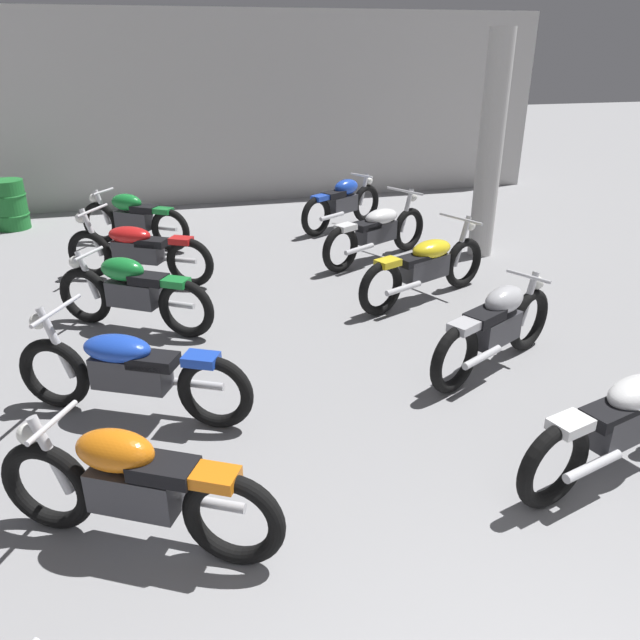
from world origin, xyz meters
TOP-DOWN VIEW (x-y plane):
  - back_wall at (0.00, 12.22)m, footprint 13.45×0.24m
  - support_pillar at (3.36, 7.66)m, footprint 0.36×0.36m
  - motorcycle_left_row_1 at (-1.74, 2.71)m, footprint 1.78×1.05m
  - motorcycle_left_row_2 at (-1.78, 4.29)m, footprint 1.98×1.14m
  - motorcycle_left_row_3 at (-1.77, 6.17)m, footprint 1.72×1.15m
  - motorcycle_left_row_4 at (-1.72, 7.76)m, footprint 1.94×1.19m
  - motorcycle_left_row_5 at (-1.78, 9.42)m, footprint 1.69×1.21m
  - motorcycle_right_row_1 at (1.78, 2.56)m, footprint 2.12×0.87m
  - motorcycle_right_row_2 at (1.68, 4.28)m, footprint 1.79×1.02m
  - motorcycle_right_row_3 at (1.76, 6.14)m, footprint 2.04×1.04m
  - motorcycle_right_row_4 at (1.71, 7.78)m, footprint 1.96×1.16m
  - motorcycle_right_row_5 at (1.73, 9.61)m, footprint 1.74×1.12m
  - oil_drum at (-3.86, 11.09)m, footprint 0.59×0.59m

SIDE VIEW (x-z plane):
  - oil_drum at x=-3.86m, z-range 0.00..0.85m
  - motorcycle_left_row_2 at x=-1.78m, z-range -0.04..0.94m
  - motorcycle_left_row_4 at x=-1.72m, z-range -0.04..0.94m
  - motorcycle_right_row_1 at x=1.78m, z-range -0.04..0.94m
  - motorcycle_right_row_3 at x=1.76m, z-range -0.04..0.94m
  - motorcycle_right_row_4 at x=1.71m, z-range -0.04..0.94m
  - motorcycle_left_row_1 at x=-1.74m, z-range 0.02..0.90m
  - motorcycle_left_row_3 at x=-1.77m, z-range 0.02..0.90m
  - motorcycle_left_row_5 at x=-1.78m, z-range 0.02..0.90m
  - motorcycle_right_row_2 at x=1.68m, z-range 0.02..0.90m
  - motorcycle_right_row_5 at x=1.73m, z-range 0.02..0.90m
  - support_pillar at x=3.36m, z-range 0.00..3.20m
  - back_wall at x=0.00m, z-range 0.00..3.60m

